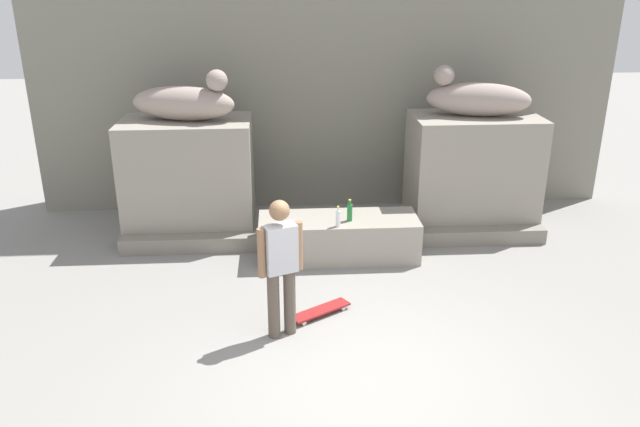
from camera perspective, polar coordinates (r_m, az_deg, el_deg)
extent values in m
plane|color=gray|center=(6.95, 3.94, -13.98)|extent=(40.00, 40.00, 0.00)
cube|color=gray|center=(11.10, 0.56, 16.94)|extent=(9.96, 0.60, 6.36)
cube|color=gray|center=(10.18, -11.74, 3.16)|extent=(1.99, 1.21, 1.85)
cube|color=gray|center=(10.55, 13.54, 3.64)|extent=(1.99, 1.21, 1.85)
ellipsoid|color=#A59287|center=(9.89, -12.25, 9.71)|extent=(1.69, 0.91, 0.52)
sphere|color=#A59287|center=(9.64, -9.30, 11.77)|extent=(0.32, 0.32, 0.32)
ellipsoid|color=#A59287|center=(10.27, 14.11, 9.96)|extent=(1.68, 0.91, 0.52)
sphere|color=#A59287|center=(10.17, 11.14, 12.14)|extent=(0.32, 0.32, 0.32)
cube|color=gray|center=(9.32, 1.67, -2.17)|extent=(2.33, 0.85, 0.61)
cylinder|color=brown|center=(7.32, -4.21, -8.24)|extent=(0.14, 0.14, 0.82)
cylinder|color=brown|center=(7.38, -2.76, -7.92)|extent=(0.14, 0.14, 0.82)
cube|color=silver|center=(7.04, -3.60, -3.18)|extent=(0.41, 0.32, 0.56)
sphere|color=#8C6647|center=(6.87, -3.69, 0.28)|extent=(0.23, 0.23, 0.23)
cylinder|color=#8C6647|center=(6.97, -5.31, -3.58)|extent=(0.09, 0.09, 0.58)
cylinder|color=#8C6647|center=(7.12, -1.93, -2.93)|extent=(0.09, 0.09, 0.58)
cube|color=maroon|center=(7.88, 0.05, -8.73)|extent=(0.78, 0.60, 0.02)
cylinder|color=white|center=(8.11, 1.48, -8.15)|extent=(0.06, 0.06, 0.06)
cylinder|color=white|center=(8.01, 2.10, -8.54)|extent=(0.06, 0.06, 0.06)
cylinder|color=white|center=(7.80, -2.05, -9.43)|extent=(0.06, 0.06, 0.06)
cylinder|color=white|center=(7.70, -1.46, -9.86)|extent=(0.06, 0.06, 0.06)
cylinder|color=silver|center=(8.86, 1.64, -0.47)|extent=(0.06, 0.06, 0.23)
cylinder|color=silver|center=(8.81, 1.65, 0.41)|extent=(0.03, 0.03, 0.06)
cylinder|color=yellow|center=(8.80, 1.65, 0.63)|extent=(0.03, 0.03, 0.01)
cylinder|color=#1E722D|center=(9.07, 2.70, 0.09)|extent=(0.08, 0.08, 0.25)
cylinder|color=#1E722D|center=(9.02, 2.72, 1.02)|extent=(0.03, 0.03, 0.06)
cylinder|color=yellow|center=(9.00, 2.72, 1.23)|extent=(0.04, 0.04, 0.01)
cube|color=gray|center=(9.81, 1.40, -2.12)|extent=(6.54, 0.50, 0.24)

